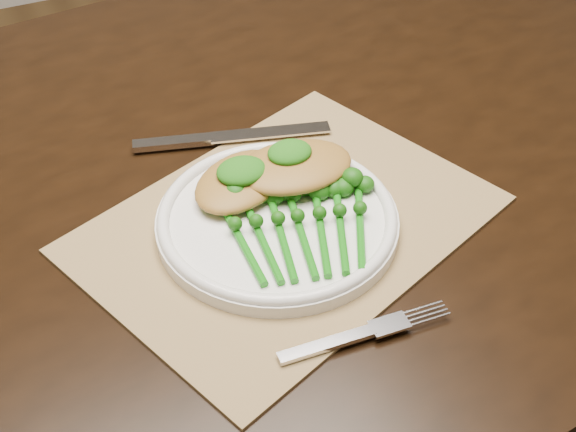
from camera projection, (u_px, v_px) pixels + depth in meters
name	position (u px, v px, depth m)	size (l,w,h in m)	color
dining_table	(241.00, 369.00, 1.15)	(1.70, 1.09, 0.75)	black
placemat	(286.00, 224.00, 0.83)	(0.40, 0.30, 0.00)	olive
dinner_plate	(277.00, 219.00, 0.81)	(0.25, 0.25, 0.02)	white
knife	(213.00, 138.00, 0.93)	(0.23, 0.08, 0.01)	silver
fork	(376.00, 329.00, 0.72)	(0.17, 0.03, 0.01)	silver
chicken_fillet_left	(240.00, 181.00, 0.84)	(0.12, 0.08, 0.02)	#A5762F
chicken_fillet_right	(294.00, 167.00, 0.84)	(0.13, 0.09, 0.03)	#A5762F
pesto_dollop_left	(241.00, 171.00, 0.83)	(0.05, 0.05, 0.02)	#124E0B
pesto_dollop_right	(290.00, 152.00, 0.84)	(0.05, 0.04, 0.02)	#124E0B
broccolini_bundle	(302.00, 234.00, 0.79)	(0.17, 0.19, 0.04)	#11690D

